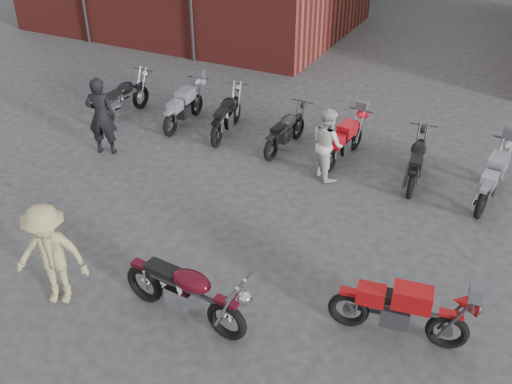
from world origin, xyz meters
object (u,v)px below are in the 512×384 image
at_px(person_tan, 50,255).
at_px(row_bike_1, 184,105).
at_px(sportbike, 402,308).
at_px(helmet, 170,283).
at_px(row_bike_2, 227,113).
at_px(row_bike_6, 494,176).
at_px(row_bike_3, 286,129).
at_px(row_bike_5, 417,159).
at_px(vintage_motorcycle, 185,288).
at_px(person_dark, 101,116).
at_px(person_light, 327,144).
at_px(row_bike_4, 344,139).
at_px(row_bike_0, 123,97).

relative_size(person_tan, row_bike_1, 0.94).
bearing_deg(sportbike, helmet, -178.46).
distance_m(person_tan, row_bike_2, 6.75).
relative_size(helmet, row_bike_6, 0.14).
distance_m(row_bike_3, row_bike_5, 3.21).
bearing_deg(helmet, vintage_motorcycle, -36.21).
relative_size(person_dark, row_bike_2, 0.94).
bearing_deg(person_light, sportbike, 164.44).
bearing_deg(vintage_motorcycle, row_bike_3, 104.10).
height_order(vintage_motorcycle, row_bike_4, vintage_motorcycle).
relative_size(row_bike_4, row_bike_6, 0.93).
bearing_deg(row_bike_4, person_tan, 165.68).
xyz_separation_m(row_bike_3, row_bike_6, (4.82, -0.23, 0.05)).
bearing_deg(vintage_motorcycle, helmet, 148.34).
bearing_deg(vintage_motorcycle, row_bike_5, 74.33).
height_order(row_bike_3, row_bike_5, row_bike_5).
xyz_separation_m(person_dark, row_bike_6, (8.65, 1.91, -0.36)).
xyz_separation_m(row_bike_1, row_bike_5, (6.18, -0.23, -0.01)).
bearing_deg(row_bike_1, row_bike_2, -93.37).
distance_m(row_bike_2, row_bike_4, 3.16).
height_order(person_tan, row_bike_4, person_tan).
bearing_deg(person_light, person_dark, 54.89).
bearing_deg(person_dark, row_bike_4, -178.79).
distance_m(row_bike_0, row_bike_2, 3.02).
xyz_separation_m(row_bike_1, row_bike_2, (1.28, 0.01, 0.02)).
bearing_deg(helmet, person_tan, -145.41).
xyz_separation_m(sportbike, person_light, (-2.74, 4.12, 0.23)).
bearing_deg(row_bike_3, row_bike_5, -88.02).
bearing_deg(row_bike_1, row_bike_5, -96.05).
relative_size(person_dark, person_light, 1.16).
bearing_deg(vintage_motorcycle, person_tan, -161.13).
bearing_deg(row_bike_2, row_bike_3, -102.64).
distance_m(vintage_motorcycle, helmet, 0.96).
bearing_deg(vintage_motorcycle, sportbike, 24.80).
distance_m(row_bike_1, row_bike_6, 7.79).
height_order(sportbike, row_bike_4, sportbike).
distance_m(vintage_motorcycle, row_bike_6, 6.98).
height_order(row_bike_1, row_bike_6, row_bike_6).
relative_size(helmet, person_tan, 0.16).
distance_m(person_tan, row_bike_1, 6.96).
relative_size(vintage_motorcycle, person_light, 1.35).
distance_m(helmet, row_bike_2, 6.06).
distance_m(person_tan, row_bike_6, 8.74).
xyz_separation_m(row_bike_0, row_bike_6, (9.50, 0.05, -0.02)).
bearing_deg(row_bike_2, row_bike_4, -99.97).
distance_m(helmet, row_bike_6, 6.99).
height_order(row_bike_1, row_bike_5, row_bike_1).
height_order(helmet, person_tan, person_tan).
bearing_deg(row_bike_6, row_bike_3, 93.76).
bearing_deg(row_bike_6, helmet, 146.87).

